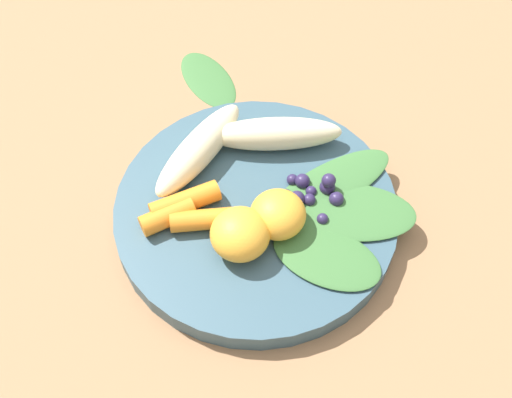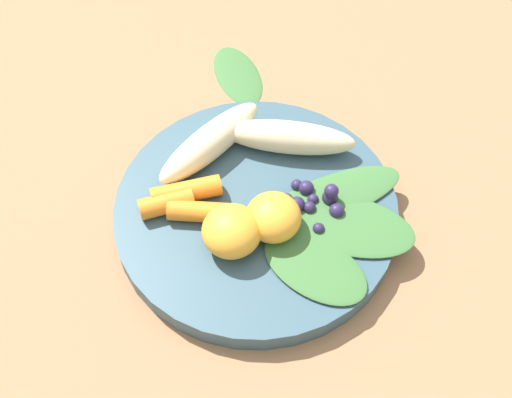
# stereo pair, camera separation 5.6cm
# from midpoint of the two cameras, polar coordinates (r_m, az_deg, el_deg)

# --- Properties ---
(ground_plane) EXTENTS (2.40, 2.40, 0.00)m
(ground_plane) POSITION_cam_midpoint_polar(r_m,az_deg,el_deg) (0.59, 2.73, -1.97)
(ground_plane) COLOR #99704C
(bowl) EXTENTS (0.26, 0.26, 0.02)m
(bowl) POSITION_cam_midpoint_polar(r_m,az_deg,el_deg) (0.58, 2.77, -1.38)
(bowl) COLOR #385666
(bowl) RESTS_ON ground_plane
(banana_peeled_left) EXTENTS (0.11, 0.11, 0.03)m
(banana_peeled_left) POSITION_cam_midpoint_polar(r_m,az_deg,el_deg) (0.60, -1.42, 4.93)
(banana_peeled_left) COLOR beige
(banana_peeled_left) RESTS_ON bowl
(banana_peeled_right) EXTENTS (0.13, 0.05, 0.03)m
(banana_peeled_right) POSITION_cam_midpoint_polar(r_m,az_deg,el_deg) (0.60, 5.58, 5.32)
(banana_peeled_right) COLOR beige
(banana_peeled_right) RESTS_ON bowl
(orange_segment_near) EXTENTS (0.05, 0.05, 0.04)m
(orange_segment_near) POSITION_cam_midpoint_polar(r_m,az_deg,el_deg) (0.55, 4.51, -1.84)
(orange_segment_near) COLOR #F4A833
(orange_segment_near) RESTS_ON bowl
(orange_segment_far) EXTENTS (0.05, 0.05, 0.04)m
(orange_segment_far) POSITION_cam_midpoint_polar(r_m,az_deg,el_deg) (0.54, 0.83, -3.10)
(orange_segment_far) COLOR #F4A833
(orange_segment_far) RESTS_ON bowl
(carrot_front) EXTENTS (0.07, 0.03, 0.02)m
(carrot_front) POSITION_cam_midpoint_polar(r_m,az_deg,el_deg) (0.57, -3.43, 0.46)
(carrot_front) COLOR orange
(carrot_front) RESTS_ON bowl
(carrot_mid_left) EXTENTS (0.05, 0.03, 0.02)m
(carrot_mid_left) POSITION_cam_midpoint_polar(r_m,az_deg,el_deg) (0.56, -5.18, -1.02)
(carrot_mid_left) COLOR orange
(carrot_mid_left) RESTS_ON bowl
(carrot_mid_right) EXTENTS (0.06, 0.03, 0.02)m
(carrot_mid_right) POSITION_cam_midpoint_polar(r_m,az_deg,el_deg) (0.56, -2.27, -1.35)
(carrot_mid_right) COLOR orange
(carrot_mid_right) RESTS_ON bowl
(blueberry_pile) EXTENTS (0.06, 0.06, 0.02)m
(blueberry_pile) POSITION_cam_midpoint_polar(r_m,az_deg,el_deg) (0.57, 7.99, -0.42)
(blueberry_pile) COLOR #2D234C
(blueberry_pile) RESTS_ON bowl
(kale_leaf_left) EXTENTS (0.11, 0.11, 0.00)m
(kale_leaf_left) POSITION_cam_midpoint_polar(r_m,az_deg,el_deg) (0.54, 8.28, -6.20)
(kale_leaf_left) COLOR #3D7038
(kale_leaf_left) RESTS_ON bowl
(kale_leaf_right) EXTENTS (0.14, 0.10, 0.00)m
(kale_leaf_right) POSITION_cam_midpoint_polar(r_m,az_deg,el_deg) (0.57, 10.84, -2.43)
(kale_leaf_right) COLOR #3D7038
(kale_leaf_right) RESTS_ON bowl
(kale_leaf_rear) EXTENTS (0.14, 0.09, 0.00)m
(kale_leaf_rear) POSITION_cam_midpoint_polar(r_m,az_deg,el_deg) (0.58, 9.76, 0.13)
(kale_leaf_rear) COLOR #3D7038
(kale_leaf_rear) RESTS_ON bowl
(kale_leaf_stray) EXTENTS (0.07, 0.10, 0.01)m
(kale_leaf_stray) POSITION_cam_midpoint_polar(r_m,az_deg,el_deg) (0.71, 0.68, 10.95)
(kale_leaf_stray) COLOR #3D7038
(kale_leaf_stray) RESTS_ON ground_plane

